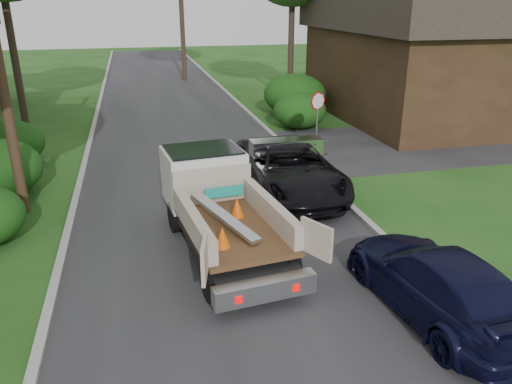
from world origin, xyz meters
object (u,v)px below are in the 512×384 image
at_px(house_right, 426,56).
at_px(black_pickup, 289,168).
at_px(navy_suv, 438,282).
at_px(flatbed_truck, 214,197).
at_px(stop_sign, 317,109).

relative_size(house_right, black_pickup, 2.18).
bearing_deg(navy_suv, flatbed_truck, -53.62).
xyz_separation_m(flatbed_truck, black_pickup, (2.90, 2.80, -0.36)).
distance_m(house_right, flatbed_truck, 18.04).
relative_size(house_right, navy_suv, 2.69).
distance_m(stop_sign, flatbed_truck, 8.96).
bearing_deg(black_pickup, stop_sign, 61.11).
height_order(stop_sign, black_pickup, stop_sign).
height_order(black_pickup, navy_suv, black_pickup).
xyz_separation_m(house_right, black_pickup, (-10.33, -9.31, -2.33)).
xyz_separation_m(house_right, flatbed_truck, (-13.23, -12.10, -1.97)).
height_order(house_right, navy_suv, house_right).
distance_m(house_right, navy_suv, 19.18).
height_order(stop_sign, navy_suv, stop_sign).
bearing_deg(stop_sign, house_right, 32.66).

